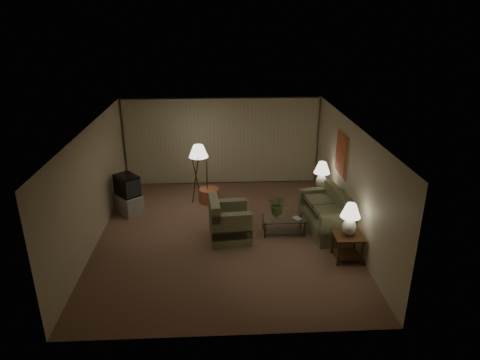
% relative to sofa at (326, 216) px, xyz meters
% --- Properties ---
extents(ground, '(7.00, 7.00, 0.00)m').
position_rel_sofa_xyz_m(ground, '(-2.50, -0.10, -0.39)').
color(ground, brown).
rests_on(ground, ground).
extents(room_shell, '(6.04, 7.02, 2.72)m').
position_rel_sofa_xyz_m(room_shell, '(-2.48, 1.41, 1.36)').
color(room_shell, beige).
rests_on(room_shell, ground).
extents(sofa, '(1.96, 1.29, 0.78)m').
position_rel_sofa_xyz_m(sofa, '(0.00, 0.00, 0.00)').
color(sofa, '#7C7E58').
rests_on(sofa, ground).
extents(armchair, '(1.13, 1.09, 0.82)m').
position_rel_sofa_xyz_m(armchair, '(-2.37, -0.29, 0.02)').
color(armchair, '#7C7E58').
rests_on(armchair, ground).
extents(side_table_near, '(0.61, 0.61, 0.60)m').
position_rel_sofa_xyz_m(side_table_near, '(0.15, -1.35, 0.03)').
color(side_table_near, '#39240F').
rests_on(side_table_near, ground).
extents(side_table_far, '(0.47, 0.39, 0.60)m').
position_rel_sofa_xyz_m(side_table_far, '(0.15, 1.25, 0.00)').
color(side_table_far, '#39240F').
rests_on(side_table_far, ground).
extents(table_lamp_near, '(0.43, 0.43, 0.73)m').
position_rel_sofa_xyz_m(table_lamp_near, '(0.15, -1.35, 0.64)').
color(table_lamp_near, silver).
rests_on(table_lamp_near, side_table_near).
extents(table_lamp_far, '(0.44, 0.44, 0.75)m').
position_rel_sofa_xyz_m(table_lamp_far, '(0.15, 1.25, 0.65)').
color(table_lamp_far, silver).
rests_on(table_lamp_far, side_table_far).
extents(coffee_table, '(1.09, 0.60, 0.41)m').
position_rel_sofa_xyz_m(coffee_table, '(-1.06, -0.10, -0.11)').
color(coffee_table, silver).
rests_on(coffee_table, ground).
extents(tv_cabinet, '(1.27, 1.26, 0.50)m').
position_rel_sofa_xyz_m(tv_cabinet, '(-5.05, 1.31, -0.14)').
color(tv_cabinet, '#A5A5A7').
rests_on(tv_cabinet, ground).
extents(crt_tv, '(1.10, 1.10, 0.55)m').
position_rel_sofa_xyz_m(crt_tv, '(-5.05, 1.31, 0.39)').
color(crt_tv, black).
rests_on(crt_tv, tv_cabinet).
extents(floor_lamp, '(0.54, 0.54, 1.66)m').
position_rel_sofa_xyz_m(floor_lamp, '(-3.16, 1.96, 0.48)').
color(floor_lamp, '#39240F').
rests_on(floor_lamp, ground).
extents(ottoman, '(0.68, 0.68, 0.38)m').
position_rel_sofa_xyz_m(ottoman, '(-2.90, 1.89, -0.20)').
color(ottoman, '#B2693C').
rests_on(ottoman, ground).
extents(vase, '(0.16, 0.16, 0.16)m').
position_rel_sofa_xyz_m(vase, '(-1.21, -0.10, 0.11)').
color(vase, white).
rests_on(vase, coffee_table).
extents(flowers, '(0.60, 0.57, 0.53)m').
position_rel_sofa_xyz_m(flowers, '(-1.21, -0.10, 0.45)').
color(flowers, '#4E7634').
rests_on(flowers, vase).
extents(book, '(0.24, 0.27, 0.02)m').
position_rel_sofa_xyz_m(book, '(-0.81, -0.20, 0.03)').
color(book, olive).
rests_on(book, coffee_table).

